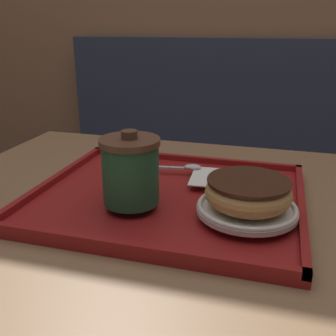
{
  "coord_description": "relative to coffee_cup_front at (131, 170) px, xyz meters",
  "views": [
    {
      "loc": [
        0.2,
        -0.6,
        1.05
      ],
      "look_at": [
        0.02,
        0.03,
        0.81
      ],
      "focal_mm": 42.0,
      "sensor_mm": 36.0,
      "label": 1
    }
  ],
  "objects": [
    {
      "name": "cafe_table",
      "position": [
        0.02,
        0.04,
        -0.26
      ],
      "size": [
        0.91,
        0.8,
        0.75
      ],
      "color": "#846042",
      "rests_on": "ground_plane"
    },
    {
      "name": "booth_bench",
      "position": [
        0.15,
        0.91,
        -0.51
      ],
      "size": [
        1.6,
        0.44,
        1.0
      ],
      "color": "#33384C",
      "rests_on": "ground_plane"
    },
    {
      "name": "donut_chocolate_glazed",
      "position": [
        0.19,
        0.01,
        -0.02
      ],
      "size": [
        0.13,
        0.13,
        0.04
      ],
      "color": "tan",
      "rests_on": "plate_with_chocolate_donut"
    },
    {
      "name": "plate_with_chocolate_donut",
      "position": [
        0.19,
        0.01,
        -0.05
      ],
      "size": [
        0.16,
        0.16,
        0.01
      ],
      "color": "white",
      "rests_on": "serving_tray"
    },
    {
      "name": "napkin_paper",
      "position": [
        0.13,
        0.14,
        -0.05
      ],
      "size": [
        0.13,
        0.11,
        0.0
      ],
      "rotation": [
        0.0,
        0.0,
        0.07
      ],
      "color": "white",
      "rests_on": "serving_tray"
    },
    {
      "name": "serving_tray",
      "position": [
        0.04,
        0.07,
        -0.07
      ],
      "size": [
        0.47,
        0.4,
        0.02
      ],
      "color": "maroon",
      "rests_on": "cafe_table"
    },
    {
      "name": "coffee_cup_front",
      "position": [
        0.0,
        0.0,
        0.0
      ],
      "size": [
        0.1,
        0.1,
        0.12
      ],
      "color": "#235638",
      "rests_on": "serving_tray"
    },
    {
      "name": "spoon",
      "position": [
        0.05,
        0.17,
        -0.05
      ],
      "size": [
        0.14,
        0.04,
        0.01
      ],
      "rotation": [
        0.0,
        0.0,
        0.16
      ],
      "color": "silver",
      "rests_on": "serving_tray"
    }
  ]
}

